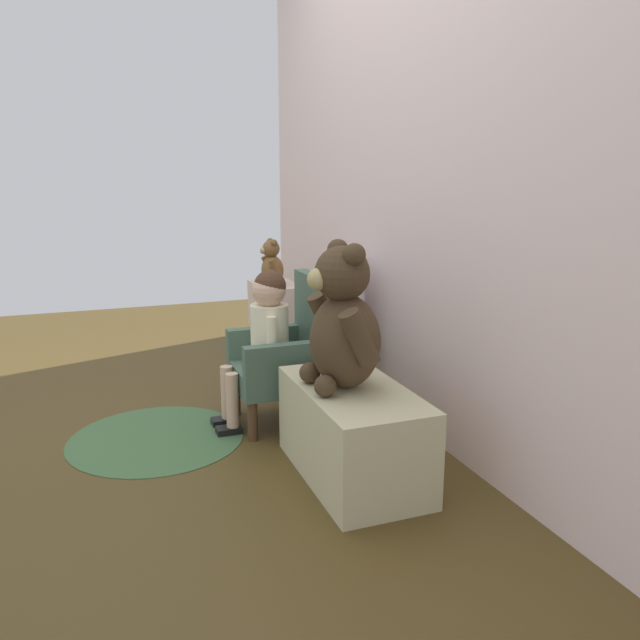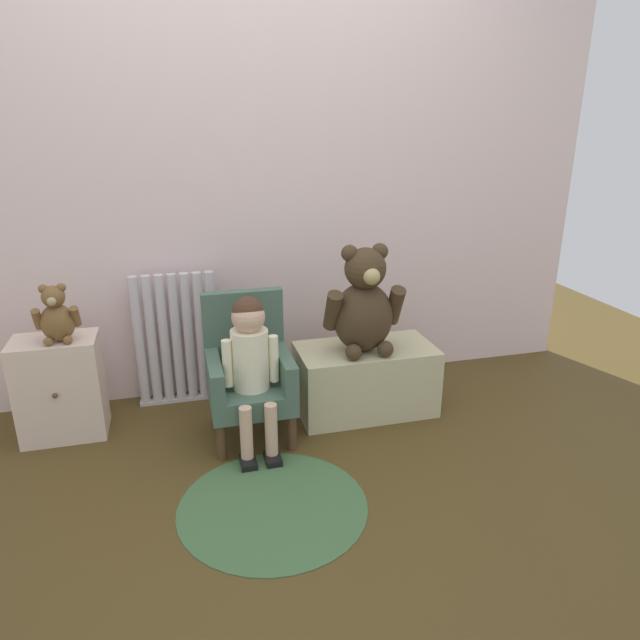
{
  "view_description": "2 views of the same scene",
  "coord_description": "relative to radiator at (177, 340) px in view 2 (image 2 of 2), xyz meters",
  "views": [
    {
      "loc": [
        2.48,
        -0.25,
        1.11
      ],
      "look_at": [
        0.24,
        0.58,
        0.56
      ],
      "focal_mm": 35.0,
      "sensor_mm": 36.0,
      "label": 1
    },
    {
      "loc": [
        -0.42,
        -1.9,
        1.44
      ],
      "look_at": [
        0.22,
        0.53,
        0.55
      ],
      "focal_mm": 32.0,
      "sensor_mm": 36.0,
      "label": 2
    }
  ],
  "objects": [
    {
      "name": "ground_plane",
      "position": [
        0.44,
        -0.97,
        -0.35
      ],
      "size": [
        6.0,
        6.0,
        0.0
      ],
      "primitive_type": "plane",
      "color": "#4A3818"
    },
    {
      "name": "back_wall",
      "position": [
        0.44,
        0.12,
        0.85
      ],
      "size": [
        3.8,
        0.05,
        2.4
      ],
      "primitive_type": "cube",
      "color": "silver",
      "rests_on": "ground_plane"
    },
    {
      "name": "radiator",
      "position": [
        0.0,
        0.0,
        0.0
      ],
      "size": [
        0.43,
        0.05,
        0.71
      ],
      "color": "silver",
      "rests_on": "ground_plane"
    },
    {
      "name": "small_dresser",
      "position": [
        -0.55,
        -0.21,
        -0.11
      ],
      "size": [
        0.38,
        0.27,
        0.49
      ],
      "color": "beige",
      "rests_on": "ground_plane"
    },
    {
      "name": "child_armchair",
      "position": [
        0.32,
        -0.41,
        -0.04
      ],
      "size": [
        0.38,
        0.4,
        0.68
      ],
      "color": "#466250",
      "rests_on": "ground_plane"
    },
    {
      "name": "child_figure",
      "position": [
        0.32,
        -0.52,
        0.11
      ],
      "size": [
        0.25,
        0.35,
        0.71
      ],
      "color": "#F3EAC4",
      "rests_on": "ground_plane"
    },
    {
      "name": "low_bench",
      "position": [
        0.92,
        -0.35,
        -0.18
      ],
      "size": [
        0.69,
        0.37,
        0.35
      ],
      "primitive_type": "cube",
      "color": "#C1BB8E",
      "rests_on": "ground_plane"
    },
    {
      "name": "large_teddy_bear",
      "position": [
        0.89,
        -0.38,
        0.24
      ],
      "size": [
        0.39,
        0.27,
        0.54
      ],
      "color": "#42311E",
      "rests_on": "low_bench"
    },
    {
      "name": "small_teddy_bear",
      "position": [
        -0.51,
        -0.24,
        0.26
      ],
      "size": [
        0.19,
        0.14,
        0.27
      ],
      "color": "brown",
      "rests_on": "small_dresser"
    },
    {
      "name": "floor_rug",
      "position": [
        0.32,
        -1.01,
        -0.35
      ],
      "size": [
        0.75,
        0.75,
        0.01
      ],
      "primitive_type": "cylinder",
      "color": "#40643B",
      "rests_on": "ground_plane"
    }
  ]
}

